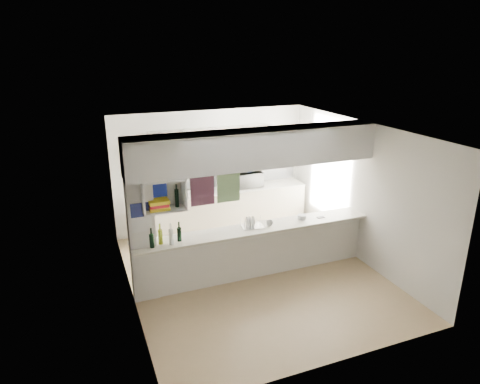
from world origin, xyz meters
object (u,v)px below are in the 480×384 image
microwave (248,179)px  bowl (249,170)px  dish_rack (252,222)px  wine_bottles (166,237)px

microwave → bowl: 0.20m
bowl → dish_rack: 2.27m
wine_bottles → microwave: bearing=43.8°
dish_rack → wine_bottles: size_ratio=0.77×
dish_rack → bowl: bearing=76.8°
bowl → wine_bottles: (-2.33, -2.24, -0.23)m
microwave → wine_bottles: bearing=42.8°
dish_rack → wine_bottles: bearing=-167.0°
dish_rack → microwave: bearing=77.2°
dish_rack → wine_bottles: wine_bottles is taller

